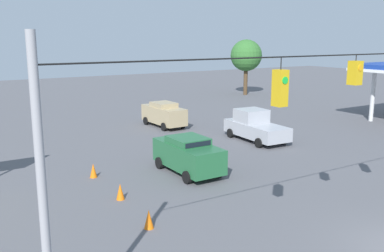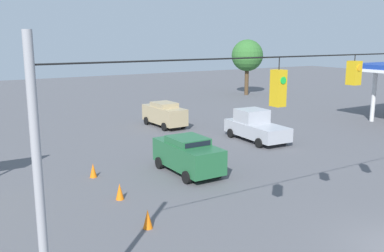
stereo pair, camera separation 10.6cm
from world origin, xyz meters
The scene contains 8 objects.
overhead_signal_span centered at (-0.04, -1.68, 4.60)m, with size 23.02×0.38×7.18m.
pickup_truck_silver_oncoming_far centered at (-5.81, -15.16, 0.98)m, with size 2.49×5.20×2.12m.
sedan_tan_oncoming_deep centered at (-2.65, -22.64, 1.02)m, with size 2.05×4.53×1.96m.
sedan_green_withflow_mid centered at (1.96, -11.35, 1.01)m, with size 2.11×4.47×1.94m.
traffic_cone_nearest centered at (6.71, -6.37, 0.37)m, with size 0.37×0.37×0.73m, color orange.
traffic_cone_second centered at (6.48, -9.66, 0.37)m, with size 0.37×0.37×0.73m, color orange.
traffic_cone_third centered at (6.47, -13.25, 0.37)m, with size 0.37×0.37×0.73m, color orange.
tree_horizon_left centered at (-20.55, -34.52, 4.83)m, with size 3.87×3.87×6.81m.
Camera 1 is at (13.22, 7.17, 7.02)m, focal length 40.00 mm.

